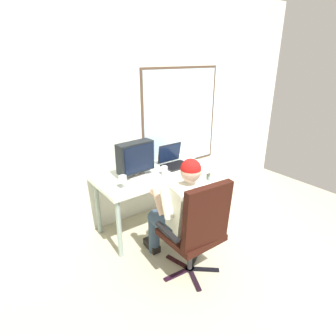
# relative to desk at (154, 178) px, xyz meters

# --- Properties ---
(ground_plane) EXTENTS (5.04, 4.56, 0.02)m
(ground_plane) POSITION_rel_desk_xyz_m (0.28, -1.85, -0.68)
(ground_plane) COLOR #A39D83
(wall_rear) EXTENTS (5.04, 0.08, 2.83)m
(wall_rear) POSITION_rel_desk_xyz_m (0.30, 0.40, 0.74)
(wall_rear) COLOR silver
(wall_rear) RESTS_ON ground
(desk) EXTENTS (1.41, 0.68, 0.74)m
(desk) POSITION_rel_desk_xyz_m (0.00, 0.00, 0.00)
(desk) COLOR gray
(desk) RESTS_ON ground
(office_chair) EXTENTS (0.62, 0.59, 1.05)m
(office_chair) POSITION_rel_desk_xyz_m (-0.18, -1.00, -0.09)
(office_chair) COLOR black
(office_chair) RESTS_ON ground
(person_seated) EXTENTS (0.55, 0.76, 1.20)m
(person_seated) POSITION_rel_desk_xyz_m (-0.17, -0.73, -0.04)
(person_seated) COLOR #2D3F52
(person_seated) RESTS_ON ground
(crt_monitor) EXTENTS (0.43, 0.21, 0.41)m
(crt_monitor) POSITION_rel_desk_xyz_m (-0.24, 0.02, 0.31)
(crt_monitor) COLOR beige
(crt_monitor) RESTS_ON desk
(laptop) EXTENTS (0.34, 0.31, 0.26)m
(laptop) POSITION_rel_desk_xyz_m (0.33, 0.06, 0.14)
(laptop) COLOR black
(laptop) RESTS_ON desk
(wine_glass) EXTENTS (0.08, 0.08, 0.14)m
(wine_glass) POSITION_rel_desk_xyz_m (-0.51, -0.17, 0.17)
(wine_glass) COLOR silver
(wine_glass) RESTS_ON desk
(coffee_mug) EXTENTS (0.07, 0.07, 0.10)m
(coffee_mug) POSITION_rel_desk_xyz_m (0.05, -0.13, 0.13)
(coffee_mug) COLOR beige
(coffee_mug) RESTS_ON desk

